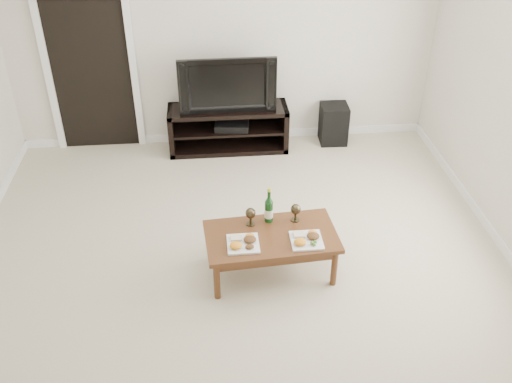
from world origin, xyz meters
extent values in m
plane|color=beige|center=(0.00, 0.00, 0.00)|extent=(5.50, 5.50, 0.00)
cube|color=beige|center=(0.00, 2.77, 1.30)|extent=(5.00, 0.04, 2.60)
cube|color=black|center=(-1.55, 2.73, 1.02)|extent=(0.90, 0.02, 2.05)
cube|color=black|center=(0.01, 2.50, 0.28)|extent=(1.43, 0.45, 0.55)
imported|color=black|center=(0.01, 2.50, 0.87)|extent=(1.13, 0.16, 0.65)
cube|color=black|center=(0.06, 2.48, 0.33)|extent=(0.43, 0.34, 0.08)
cube|color=black|center=(1.33, 2.56, 0.25)|extent=(0.34, 0.34, 0.49)
cube|color=#573418|center=(0.27, 0.18, 0.21)|extent=(1.19, 0.71, 0.42)
cube|color=white|center=(0.02, 0.06, 0.45)|extent=(0.27, 0.27, 0.07)
cube|color=white|center=(0.56, 0.06, 0.45)|extent=(0.27, 0.27, 0.07)
cylinder|color=#0F3A13|center=(0.27, 0.38, 0.59)|extent=(0.07, 0.07, 0.35)
camera|label=1|loc=(-0.22, -3.70, 3.47)|focal=40.00mm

